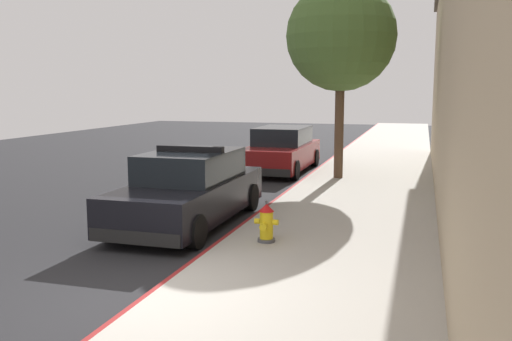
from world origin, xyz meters
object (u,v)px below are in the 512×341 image
(police_cruiser, at_px, (190,190))
(fire_hydrant, at_px, (266,223))
(parked_car_silver_ahead, at_px, (282,151))
(street_tree, at_px, (341,37))

(police_cruiser, distance_m, fire_hydrant, 2.52)
(parked_car_silver_ahead, bearing_deg, police_cruiser, -90.14)
(parked_car_silver_ahead, relative_size, street_tree, 0.81)
(police_cruiser, bearing_deg, parked_car_silver_ahead, 89.86)
(parked_car_silver_ahead, height_order, fire_hydrant, parked_car_silver_ahead)
(parked_car_silver_ahead, distance_m, fire_hydrant, 9.67)
(parked_car_silver_ahead, distance_m, street_tree, 4.63)
(police_cruiser, bearing_deg, street_tree, 70.61)
(fire_hydrant, relative_size, street_tree, 0.13)
(police_cruiser, distance_m, street_tree, 7.72)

